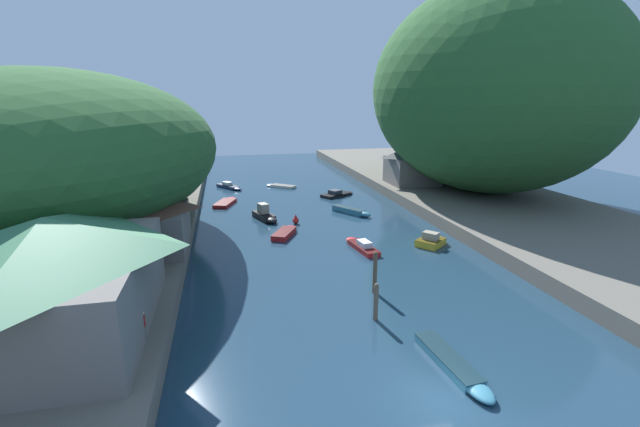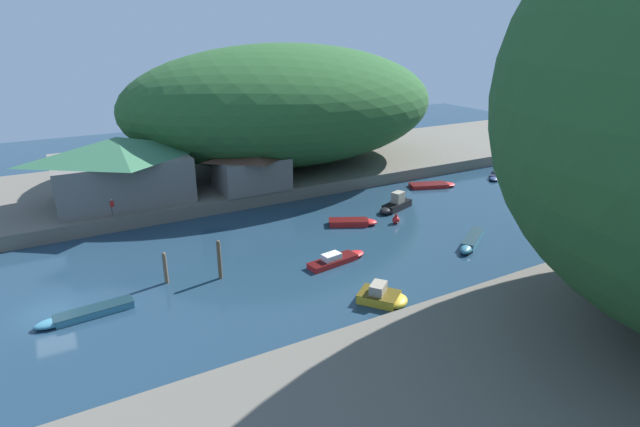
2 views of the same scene
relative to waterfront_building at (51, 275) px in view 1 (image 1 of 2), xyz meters
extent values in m
plane|color=#1E384C|center=(18.87, 21.94, -4.84)|extent=(130.00, 130.00, 0.00)
cube|color=#666056|center=(-5.29, 21.94, -4.13)|extent=(22.00, 120.00, 1.42)
cube|color=#666056|center=(43.04, 21.94, -4.13)|extent=(22.00, 120.00, 1.42)
ellipsoid|color=#285628|center=(-6.39, 21.90, 4.23)|extent=(29.97, 41.96, 15.30)
ellipsoid|color=#285628|center=(44.14, 29.74, 10.28)|extent=(28.69, 40.16, 27.40)
cube|color=slate|center=(0.00, 0.00, -1.13)|extent=(9.44, 13.00, 4.58)
pyramid|color=#38704C|center=(0.00, 0.00, 2.18)|extent=(10.20, 14.04, 2.04)
cube|color=slate|center=(2.89, 13.25, -1.66)|extent=(5.89, 7.57, 3.52)
pyramid|color=brown|center=(2.89, 13.25, 0.68)|extent=(6.36, 8.17, 1.17)
cube|color=slate|center=(36.99, 35.82, -1.43)|extent=(6.91, 6.68, 3.98)
pyramid|color=#3D4247|center=(36.99, 35.82, 1.46)|extent=(7.46, 7.22, 1.81)
cube|color=red|center=(14.95, 18.62, -4.57)|extent=(3.06, 4.06, 0.53)
ellipsoid|color=red|center=(15.81, 20.31, -4.57)|extent=(2.13, 2.34, 0.53)
cube|color=#450A0A|center=(14.95, 18.62, -4.29)|extent=(3.12, 4.14, 0.03)
cube|color=silver|center=(18.34, 43.93, -4.66)|extent=(4.14, 3.77, 0.35)
ellipsoid|color=silver|center=(16.75, 45.21, -4.66)|extent=(2.51, 2.42, 0.35)
cube|color=#504E4A|center=(18.34, 43.93, -4.47)|extent=(4.22, 3.84, 0.03)
cube|color=teal|center=(20.56, -5.36, -4.60)|extent=(1.61, 5.05, 0.48)
ellipsoid|color=teal|center=(20.75, -7.84, -4.60)|extent=(1.36, 2.57, 0.48)
cube|color=#132A33|center=(20.56, -5.36, -4.34)|extent=(1.64, 5.15, 0.03)
cube|color=black|center=(13.53, 25.72, -4.49)|extent=(2.59, 4.09, 0.69)
ellipsoid|color=black|center=(14.17, 23.91, -4.49)|extent=(1.88, 2.25, 0.69)
cube|color=black|center=(13.53, 25.72, -4.13)|extent=(2.64, 4.17, 0.03)
cube|color=#9E937F|center=(13.49, 25.84, -3.55)|extent=(1.36, 1.59, 1.18)
cube|color=gold|center=(28.56, 12.60, -4.52)|extent=(3.42, 3.29, 0.64)
ellipsoid|color=gold|center=(29.65, 13.43, -4.52)|extent=(2.27, 2.38, 0.64)
cube|color=#4C3E0E|center=(28.56, 12.60, -4.18)|extent=(3.48, 3.36, 0.03)
cube|color=#9E937F|center=(28.50, 12.54, -3.83)|extent=(1.63, 1.72, 0.74)
cube|color=red|center=(9.04, 34.03, -4.63)|extent=(3.26, 4.89, 0.42)
ellipsoid|color=red|center=(9.80, 36.17, -4.63)|extent=(2.41, 2.72, 0.42)
cube|color=#450A0A|center=(9.04, 34.03, -4.40)|extent=(3.32, 4.99, 0.03)
cube|color=black|center=(25.03, 35.84, -4.65)|extent=(4.82, 4.01, 0.37)
ellipsoid|color=black|center=(26.90, 36.93, -4.65)|extent=(2.89, 2.82, 0.37)
cube|color=black|center=(25.03, 35.84, -4.45)|extent=(4.91, 4.09, 0.03)
cube|color=#333842|center=(24.91, 35.77, -4.17)|extent=(2.06, 2.04, 0.58)
cube|color=teal|center=(24.16, 26.18, -4.50)|extent=(3.42, 4.49, 0.67)
ellipsoid|color=teal|center=(25.41, 24.24, -4.50)|extent=(2.13, 2.51, 0.67)
cube|color=#132A33|center=(24.16, 26.18, -4.15)|extent=(3.49, 4.58, 0.03)
cube|color=navy|center=(9.60, 45.32, -4.60)|extent=(3.63, 4.49, 0.47)
ellipsoid|color=navy|center=(10.86, 43.45, -4.60)|extent=(2.31, 2.58, 0.47)
cube|color=black|center=(9.60, 45.32, -4.35)|extent=(3.71, 4.58, 0.03)
cube|color=silver|center=(9.52, 45.44, -4.10)|extent=(1.66, 1.83, 0.54)
cube|color=red|center=(21.75, 12.79, -4.63)|extent=(1.96, 4.57, 0.41)
ellipsoid|color=red|center=(21.43, 14.98, -4.63)|extent=(1.58, 2.37, 0.41)
cube|color=#450A0A|center=(21.75, 12.79, -4.41)|extent=(2.00, 4.66, 0.03)
cube|color=silver|center=(21.77, 12.65, -4.15)|extent=(1.15, 1.67, 0.54)
cylinder|color=brown|center=(18.35, -0.01, -3.66)|extent=(0.31, 0.31, 2.35)
sphere|color=brown|center=(18.35, -0.01, -2.42)|extent=(0.28, 0.28, 0.28)
cylinder|color=brown|center=(19.65, 3.84, -3.33)|extent=(0.31, 0.31, 3.02)
sphere|color=brown|center=(19.65, 3.84, -1.76)|extent=(0.28, 0.28, 0.28)
sphere|color=red|center=(16.93, 22.98, -4.47)|extent=(0.74, 0.74, 0.74)
cone|color=red|center=(16.93, 22.98, -3.92)|extent=(0.37, 0.37, 0.37)
cylinder|color=#282D3D|center=(4.67, -1.87, -3.00)|extent=(0.13, 0.13, 0.85)
cylinder|color=#282D3D|center=(4.63, -1.69, -3.00)|extent=(0.13, 0.13, 0.85)
cube|color=#B2231E|center=(4.65, -1.78, -2.26)|extent=(0.30, 0.42, 0.62)
sphere|color=beige|center=(4.65, -1.78, -1.84)|extent=(0.22, 0.22, 0.22)
cylinder|color=#282D3D|center=(3.64, 10.14, -3.00)|extent=(0.13, 0.13, 0.85)
cylinder|color=#282D3D|center=(3.60, 10.32, -3.00)|extent=(0.13, 0.13, 0.85)
cube|color=navy|center=(3.62, 10.23, -2.26)|extent=(0.30, 0.42, 0.62)
sphere|color=tan|center=(3.62, 10.23, -1.84)|extent=(0.22, 0.22, 0.22)
camera|label=1|loc=(9.37, -23.69, 9.08)|focal=24.00mm
camera|label=2|loc=(53.84, -6.36, 13.46)|focal=28.00mm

